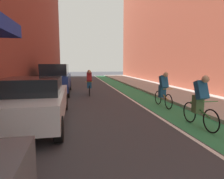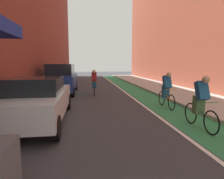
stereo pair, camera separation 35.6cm
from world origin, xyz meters
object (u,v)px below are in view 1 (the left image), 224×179
Objects in this scene: cyclist_mid at (200,102)px; cyclist_trailing at (163,89)px; parked_sedan_white at (34,100)px; parked_suv_blue at (56,79)px; cyclist_far at (89,82)px.

cyclist_trailing is (0.18, 2.98, 0.04)m from cyclist_mid.
parked_suv_blue is (-0.00, 6.67, 0.23)m from parked_sedan_white.
cyclist_far is at bearing 127.31° from cyclist_trailing.
cyclist_far is at bearing 112.63° from cyclist_mid.
parked_suv_blue is at bearing 90.00° from parked_sedan_white.
parked_suv_blue is at bearing 136.75° from cyclist_trailing.
cyclist_trailing is at bearing -43.25° from parked_suv_blue.
parked_sedan_white is 2.69× the size of cyclist_mid.
parked_sedan_white is at bearing -162.33° from cyclist_trailing.
cyclist_far is (2.15, 5.81, 0.06)m from parked_sedan_white.
parked_sedan_white is at bearing -110.34° from cyclist_far.
cyclist_trailing is at bearing -52.69° from cyclist_far.
cyclist_mid is at bearing -57.28° from parked_suv_blue.
cyclist_trailing is 5.18m from cyclist_far.
cyclist_far is at bearing 69.66° from parked_sedan_white.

